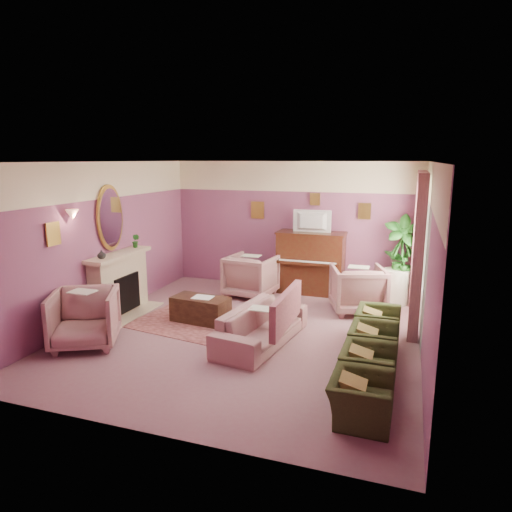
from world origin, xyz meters
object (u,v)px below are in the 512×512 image
(side_table, at_px, (396,286))
(olive_chair_b, at_px, (368,361))
(floral_armchair_front, at_px, (84,315))
(olive_chair_d, at_px, (378,319))
(television, at_px, (311,220))
(floral_armchair_right, at_px, (358,287))
(sofa, at_px, (262,319))
(olive_chair_c, at_px, (374,338))
(floral_armchair_left, at_px, (251,274))
(coffee_table, at_px, (201,309))
(piano, at_px, (311,263))
(olive_chair_a, at_px, (361,392))

(side_table, bearing_deg, olive_chair_b, -93.17)
(floral_armchair_front, distance_m, olive_chair_d, 4.61)
(television, relative_size, floral_armchair_front, 0.82)
(side_table, bearing_deg, floral_armchair_right, -130.84)
(sofa, relative_size, side_table, 2.83)
(sofa, xyz_separation_m, olive_chair_b, (1.71, -0.88, -0.07))
(olive_chair_b, distance_m, olive_chair_d, 1.64)
(olive_chair_b, height_order, olive_chair_c, same)
(floral_armchair_left, height_order, floral_armchair_right, same)
(coffee_table, xyz_separation_m, olive_chair_c, (3.04, -0.63, 0.11))
(piano, relative_size, olive_chair_b, 1.81)
(floral_armchair_right, xyz_separation_m, side_table, (0.67, 0.77, -0.14))
(coffee_table, relative_size, olive_chair_b, 1.29)
(piano, xyz_separation_m, television, (0.00, -0.05, 0.95))
(coffee_table, bearing_deg, floral_armchair_right, 29.30)
(floral_armchair_front, xyz_separation_m, side_table, (4.46, 3.77, -0.14))
(olive_chair_a, xyz_separation_m, olive_chair_b, (0.00, 0.82, 0.00))
(side_table, bearing_deg, olive_chair_d, -95.72)
(olive_chair_c, bearing_deg, side_table, 85.92)
(floral_armchair_left, relative_size, olive_chair_d, 1.27)
(floral_armchair_right, xyz_separation_m, olive_chair_d, (0.47, -1.25, -0.16))
(olive_chair_a, bearing_deg, television, 108.83)
(piano, bearing_deg, sofa, -92.55)
(floral_armchair_front, relative_size, olive_chair_d, 1.27)
(sofa, height_order, olive_chair_a, sofa)
(sofa, bearing_deg, floral_armchair_right, 58.19)
(television, bearing_deg, side_table, -4.77)
(coffee_table, distance_m, olive_chair_a, 3.80)
(piano, bearing_deg, side_table, -6.36)
(piano, height_order, olive_chair_c, piano)
(coffee_table, height_order, olive_chair_d, olive_chair_d)
(sofa, bearing_deg, side_table, 55.47)
(coffee_table, height_order, olive_chair_c, olive_chair_c)
(olive_chair_b, relative_size, side_table, 1.11)
(coffee_table, height_order, sofa, sofa)
(floral_armchair_left, xyz_separation_m, side_table, (2.90, 0.46, -0.14))
(floral_armchair_right, relative_size, olive_chair_b, 1.27)
(television, distance_m, olive_chair_d, 2.97)
(sofa, relative_size, floral_armchair_left, 2.02)
(coffee_table, bearing_deg, sofa, -23.08)
(coffee_table, bearing_deg, floral_armchair_left, 79.01)
(television, relative_size, olive_chair_a, 1.03)
(floral_armchair_right, bearing_deg, olive_chair_b, -80.85)
(piano, distance_m, floral_armchair_right, 1.49)
(olive_chair_c, bearing_deg, olive_chair_b, -90.00)
(television, relative_size, floral_armchair_left, 0.82)
(piano, relative_size, olive_chair_c, 1.81)
(television, distance_m, floral_armchair_front, 4.87)
(olive_chair_d, bearing_deg, olive_chair_c, -90.00)
(sofa, height_order, olive_chair_d, sofa)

